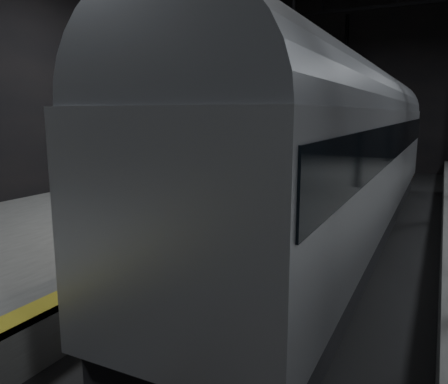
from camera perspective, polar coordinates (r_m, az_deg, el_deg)
The scene contains 6 objects.
ground at distance 13.33m, azimuth 13.17°, elevation -8.91°, with size 44.00×44.00×0.00m, color black.
platform_left at distance 16.48m, azimuth -13.02°, elevation -3.38°, with size 9.00×43.80×1.00m, color #4F4F4D.
tactile_strip at distance 14.09m, azimuth 0.38°, elevation -3.31°, with size 0.50×43.80×0.01m, color olive.
track at distance 13.30m, azimuth 13.18°, elevation -8.63°, with size 2.40×43.00×0.24m.
train at distance 15.02m, azimuth 15.87°, elevation 5.79°, with size 3.25×21.75×5.81m.
woman at distance 15.09m, azimuth 0.27°, elevation 0.85°, with size 0.62×0.40×1.69m, color tan.
Camera 1 is at (2.80, -12.29, 4.33)m, focal length 35.00 mm.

